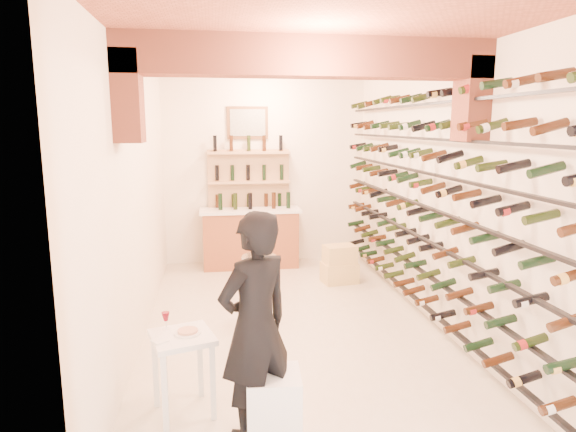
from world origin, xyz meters
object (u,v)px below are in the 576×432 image
Objects in this scene: tasting_table at (182,349)px; crate_lower at (339,273)px; back_counter at (251,236)px; person at (255,327)px; white_stool at (274,404)px; wine_rack at (416,197)px; chrome_barstool at (259,285)px.

tasting_table is 3.95m from crate_lower.
back_counter is 4.47m from tasting_table.
person is at bearing -50.37° from tasting_table.
tasting_table is at bearing 149.49° from white_stool.
back_counter is (-1.83, 2.65, -1.02)m from wine_rack.
white_stool is at bearing -47.13° from tasting_table.
tasting_table is 0.89m from white_stool.
crate_lower is at bearing 39.61° from tasting_table.
chrome_barstool is (0.23, 2.21, -0.40)m from person.
wine_rack is 2.14m from crate_lower.
wine_rack is 3.38m from back_counter.
wine_rack is at bearing -55.34° from back_counter.
crate_lower is (1.29, -1.11, -0.38)m from back_counter.
crate_lower is (1.37, 1.44, -0.34)m from chrome_barstool.
wine_rack is 2.19m from chrome_barstool.
tasting_table is 0.47× the size of person.
person is at bearing -93.78° from back_counter.
back_counter is 4.81m from white_stool.
person reaches higher than back_counter.
chrome_barstool is at bearing -91.86° from back_counter.
tasting_table is (-0.89, -4.38, 0.04)m from back_counter.
back_counter is at bearing 124.66° from wine_rack.
wine_rack is 6.65× the size of chrome_barstool.
person is 4.06m from crate_lower.
white_stool is (-0.18, -4.80, -0.27)m from back_counter.
white_stool is at bearing -111.74° from crate_lower.
white_stool is at bearing 132.44° from person.
person is at bearing -95.98° from chrome_barstool.
white_stool is 0.60× the size of chrome_barstool.
wine_rack reaches higher than tasting_table.
wine_rack is 6.70× the size of tasting_table.
person is 2.09× the size of chrome_barstool.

